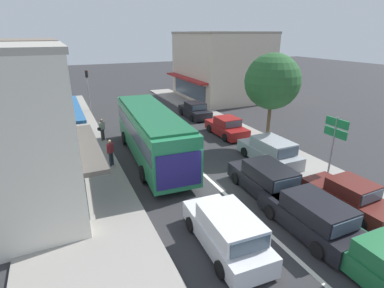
% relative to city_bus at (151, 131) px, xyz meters
% --- Properties ---
extents(ground_plane, '(140.00, 140.00, 0.00)m').
position_rel_city_bus_xyz_m(ground_plane, '(2.01, -4.85, -1.88)').
color(ground_plane, '#2D2D30').
extents(lane_centre_line, '(0.20, 28.00, 0.01)m').
position_rel_city_bus_xyz_m(lane_centre_line, '(2.01, -0.85, -1.88)').
color(lane_centre_line, silver).
rests_on(lane_centre_line, ground).
extents(sidewalk_left, '(5.20, 44.00, 0.14)m').
position_rel_city_bus_xyz_m(sidewalk_left, '(-4.79, 1.15, -1.81)').
color(sidewalk_left, gray).
rests_on(sidewalk_left, ground).
extents(kerb_right, '(2.80, 44.00, 0.12)m').
position_rel_city_bus_xyz_m(kerb_right, '(8.21, 1.15, -1.82)').
color(kerb_right, gray).
rests_on(kerb_right, ground).
extents(shopfront_mid_block, '(8.09, 8.86, 7.31)m').
position_rel_city_bus_xyz_m(shopfront_mid_block, '(-8.17, 4.98, 1.77)').
color(shopfront_mid_block, gray).
rests_on(shopfront_mid_block, ground).
extents(shopfront_far_end, '(7.42, 7.96, 7.09)m').
position_rel_city_bus_xyz_m(shopfront_far_end, '(-8.17, 13.55, 1.66)').
color(shopfront_far_end, silver).
rests_on(shopfront_far_end, ground).
extents(building_right_far, '(9.51, 10.74, 7.79)m').
position_rel_city_bus_xyz_m(building_right_far, '(13.49, 15.11, 2.01)').
color(building_right_far, beige).
rests_on(building_right_far, ground).
extents(city_bus, '(3.17, 10.98, 3.23)m').
position_rel_city_bus_xyz_m(city_bus, '(0.00, 0.00, 0.00)').
color(city_bus, '#237A4C').
rests_on(city_bus, ground).
extents(wagon_behind_bus_mid, '(1.96, 4.51, 1.58)m').
position_rel_city_bus_xyz_m(wagon_behind_bus_mid, '(3.60, -9.97, -1.14)').
color(wagon_behind_bus_mid, black).
rests_on(wagon_behind_bus_mid, ground).
extents(wagon_queue_gap_filler, '(2.04, 4.55, 1.58)m').
position_rel_city_bus_xyz_m(wagon_queue_gap_filler, '(3.91, -6.61, -1.14)').
color(wagon_queue_gap_filler, black).
rests_on(wagon_queue_gap_filler, ground).
extents(wagon_queue_far_back, '(2.07, 4.57, 1.58)m').
position_rel_city_bus_xyz_m(wagon_queue_far_back, '(-0.02, -9.39, -1.14)').
color(wagon_queue_far_back, silver).
rests_on(wagon_queue_far_back, ground).
extents(parked_sedan_kerb_front, '(2.02, 4.26, 1.47)m').
position_rel_city_bus_xyz_m(parked_sedan_kerb_front, '(6.42, -9.43, -1.22)').
color(parked_sedan_kerb_front, '#561E19').
rests_on(parked_sedan_kerb_front, ground).
extents(parked_wagon_kerb_second, '(1.96, 4.51, 1.58)m').
position_rel_city_bus_xyz_m(parked_wagon_kerb_second, '(6.54, -3.58, -1.14)').
color(parked_wagon_kerb_second, '#9EA3A8').
rests_on(parked_wagon_kerb_second, ground).
extents(parked_sedan_kerb_third, '(1.91, 4.21, 1.47)m').
position_rel_city_bus_xyz_m(parked_sedan_kerb_third, '(6.79, 2.15, -1.22)').
color(parked_sedan_kerb_third, maroon).
rests_on(parked_sedan_kerb_third, ground).
extents(parked_sedan_kerb_rear, '(1.91, 4.21, 1.47)m').
position_rel_city_bus_xyz_m(parked_sedan_kerb_rear, '(6.76, 8.08, -1.22)').
color(parked_sedan_kerb_rear, black).
rests_on(parked_sedan_kerb_rear, ground).
extents(traffic_light_downstreet, '(0.32, 0.24, 4.20)m').
position_rel_city_bus_xyz_m(traffic_light_downstreet, '(-2.14, 14.46, 0.97)').
color(traffic_light_downstreet, gray).
rests_on(traffic_light_downstreet, ground).
extents(directional_road_sign, '(0.10, 1.40, 3.60)m').
position_rel_city_bus_xyz_m(directional_road_sign, '(7.98, -6.85, 0.82)').
color(directional_road_sign, gray).
rests_on(directional_road_sign, ground).
extents(street_tree_right, '(3.69, 3.69, 6.51)m').
position_rel_city_bus_xyz_m(street_tree_right, '(8.04, -1.35, 2.77)').
color(street_tree_right, brown).
rests_on(street_tree_right, ground).
extents(pedestrian_with_handbag_near, '(0.58, 0.53, 1.63)m').
position_rel_city_bus_xyz_m(pedestrian_with_handbag_near, '(-2.42, 4.62, -0.81)').
color(pedestrian_with_handbag_near, '#4C4742').
rests_on(pedestrian_with_handbag_near, sidewalk_left).
extents(pedestrian_browsing_midblock, '(0.46, 0.40, 1.63)m').
position_rel_city_bus_xyz_m(pedestrian_browsing_midblock, '(-2.65, -0.24, -0.81)').
color(pedestrian_browsing_midblock, '#232838').
rests_on(pedestrian_browsing_midblock, sidewalk_left).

